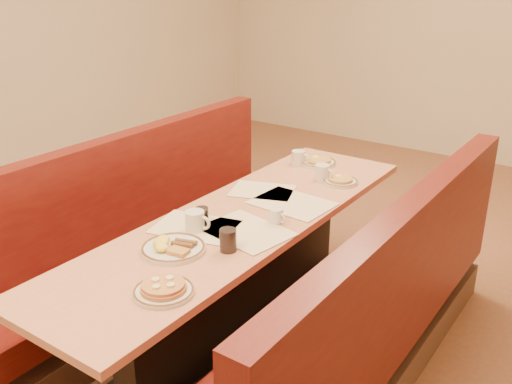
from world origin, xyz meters
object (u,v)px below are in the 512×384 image
Objects in this scene: coffee_mug_a at (277,216)px; soda_tumbler_mid at (228,240)px; eggs_plate at (172,247)px; pancake_plate at (164,289)px; coffee_mug_b at (196,221)px; soda_tumbler_near at (202,216)px; coffee_mug_c at (323,172)px; diner_table at (242,280)px; booth_right at (365,327)px; booth_left at (147,246)px; coffee_mug_d at (299,158)px.

soda_tumbler_mid reaches higher than coffee_mug_a.
eggs_plate is 2.93× the size of coffee_mug_a.
pancake_plate is 1.83× the size of coffee_mug_b.
coffee_mug_a is 1.14× the size of soda_tumbler_near.
soda_tumbler_near is (-0.08, 0.31, 0.03)m from eggs_plate.
coffee_mug_c is (-0.11, 1.51, 0.03)m from pancake_plate.
diner_table is 0.89m from pancake_plate.
booth_right is at bearing 32.28° from eggs_plate.
diner_table is 0.73m from booth_left.
pancake_plate is 0.37m from eggs_plate.
eggs_plate is 1.39m from coffee_mug_d.
coffee_mug_c reaches higher than coffee_mug_a.
eggs_plate is at bearing -147.72° from booth_right.
coffee_mug_a is at bearing 89.75° from pancake_plate.
eggs_plate is 0.58m from coffee_mug_a.
eggs_plate is (-0.22, 0.29, -0.00)m from pancake_plate.
diner_table is at bearing 61.82° from coffee_mug_b.
diner_table is at bearing 85.36° from eggs_plate.
coffee_mug_b is 1.01m from coffee_mug_c.
eggs_plate reaches higher than pancake_plate.
eggs_plate is 0.24m from coffee_mug_b.
soda_tumbler_mid is at bearing -79.08° from coffee_mug_c.
coffee_mug_d is 1.29m from soda_tumbler_mid.
soda_tumbler_mid is at bearing -25.32° from coffee_mug_b.
eggs_plate is 2.35× the size of coffee_mug_c.
eggs_plate is at bearing -35.15° from booth_left.
coffee_mug_d is (-0.10, 1.16, -0.00)m from coffee_mug_b.
diner_table is at bearing 116.92° from soda_tumbler_mid.
coffee_mug_a is (0.23, 0.53, 0.02)m from eggs_plate.
pancake_plate is at bearing -40.39° from booth_left.
soda_tumbler_mid reaches higher than eggs_plate.
coffee_mug_c is 1.42× the size of soda_tumbler_near.
booth_right is 8.31× the size of eggs_plate.
soda_tumbler_mid reaches higher than pancake_plate.
soda_tumbler_mid is at bearing -83.63° from coffee_mug_d.
coffee_mug_b is (-0.82, -0.26, 0.44)m from booth_right.
booth_right is at bearing 8.31° from coffee_mug_a.
booth_left is 0.94m from eggs_plate.
booth_left is at bearing 159.50° from soda_tumbler_mid.
coffee_mug_a is 0.82× the size of coffee_mug_d.
soda_tumbler_mid is at bearing -79.24° from coffee_mug_a.
soda_tumbler_near is at bearing 98.93° from coffee_mug_b.
diner_table is at bearing -90.13° from coffee_mug_c.
eggs_plate is (-0.77, -0.49, 0.41)m from booth_right.
soda_tumbler_near is at bearing -96.01° from coffee_mug_d.
diner_table is at bearing 103.29° from pancake_plate.
booth_right is 0.97m from soda_tumbler_near.
eggs_plate is 0.26m from soda_tumbler_mid.
booth_left is 1.00× the size of booth_right.
coffee_mug_d reaches higher than pancake_plate.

